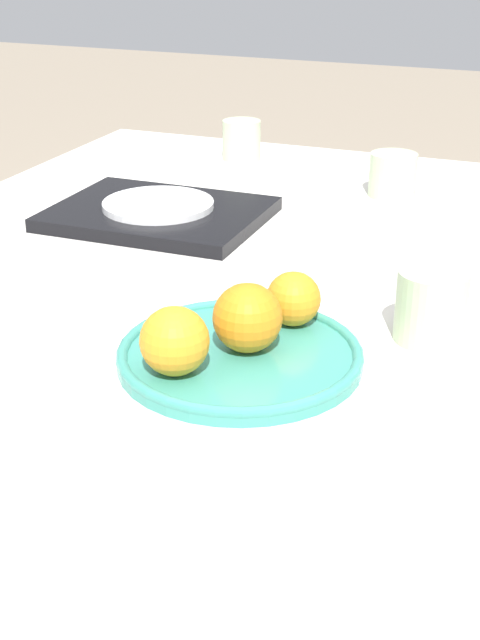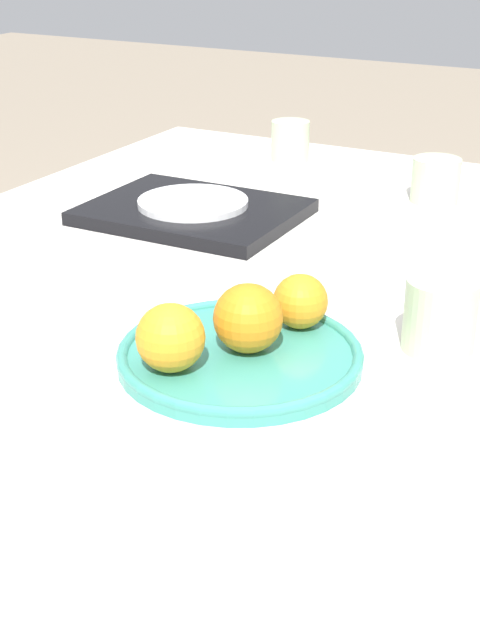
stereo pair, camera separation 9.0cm
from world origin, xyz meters
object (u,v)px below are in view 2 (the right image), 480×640
object	(u,v)px
side_plate	(193,202)
cup_2	(290,141)
orange_1	(170,338)
fruit_platter	(240,355)
serving_tray	(193,212)
orange_0	(248,318)
cup_3	(440,315)
orange_2	(300,301)
cup_1	(436,180)

from	to	relation	value
side_plate	cup_2	size ratio (longest dim) A/B	2.30
orange_1	cup_2	bearing A→B (deg)	107.24
fruit_platter	serving_tray	size ratio (longest dim) A/B	0.83
fruit_platter	side_plate	xyz separation A→B (m)	(-0.29, 0.39, 0.02)
fruit_platter	serving_tray	xyz separation A→B (m)	(-0.29, 0.39, 0.00)
orange_0	cup_3	world-z (taller)	orange_0
cup_2	orange_2	bearing A→B (deg)	-64.16
orange_1	serving_tray	bearing A→B (deg)	118.29
fruit_platter	serving_tray	bearing A→B (deg)	126.48
orange_2	cup_2	world-z (taller)	same
serving_tray	cup_3	world-z (taller)	cup_3
orange_0	orange_1	bearing A→B (deg)	-123.18
serving_tray	side_plate	xyz separation A→B (m)	(0.00, 0.00, 0.02)
serving_tray	side_plate	distance (m)	0.02
side_plate	orange_0	bearing A→B (deg)	-52.43
orange_0	side_plate	xyz separation A→B (m)	(-0.29, 0.38, -0.02)
orange_0	orange_1	size ratio (longest dim) A/B	1.05
orange_1	cup_2	size ratio (longest dim) A/B	0.95
cup_2	side_plate	bearing A→B (deg)	-87.74
orange_1	cup_3	distance (m)	0.29
side_plate	fruit_platter	bearing A→B (deg)	-53.52
cup_1	cup_2	world-z (taller)	cup_2
fruit_platter	cup_1	distance (m)	0.64
fruit_platter	orange_0	xyz separation A→B (m)	(0.00, 0.01, 0.04)
serving_tray	fruit_platter	bearing A→B (deg)	-53.52
orange_1	orange_2	size ratio (longest dim) A/B	1.15
orange_2	cup_1	size ratio (longest dim) A/B	0.79
fruit_platter	cup_3	xyz separation A→B (m)	(0.17, 0.13, 0.03)
cup_2	cup_3	world-z (taller)	cup_3
orange_2	cup_1	bearing A→B (deg)	91.61
cup_3	side_plate	bearing A→B (deg)	150.67
cup_3	cup_1	bearing A→B (deg)	107.15
fruit_platter	orange_1	bearing A→B (deg)	-123.65
side_plate	cup_3	bearing A→B (deg)	-29.33
orange_1	orange_2	bearing A→B (deg)	64.42
cup_2	fruit_platter	bearing A→B (deg)	-68.56
cup_1	cup_3	size ratio (longest dim) A/B	0.96
orange_1	fruit_platter	bearing A→B (deg)	56.35
side_plate	cup_1	bearing A→B (deg)	40.46
orange_0	fruit_platter	bearing A→B (deg)	-119.45
orange_1	serving_tray	size ratio (longest dim) A/B	0.22
orange_2	serving_tray	size ratio (longest dim) A/B	0.19
orange_1	orange_2	world-z (taller)	orange_1
cup_1	orange_0	bearing A→B (deg)	-90.76
side_plate	cup_2	world-z (taller)	cup_2
orange_1	serving_tray	xyz separation A→B (m)	(-0.24, 0.45, -0.04)
cup_1	cup_2	bearing A→B (deg)	158.36
orange_0	orange_2	distance (m)	0.08
orange_1	cup_3	xyz separation A→B (m)	(0.21, 0.19, -0.01)
cup_2	cup_3	distance (m)	0.79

